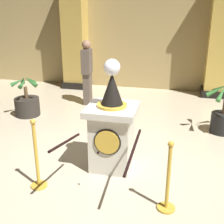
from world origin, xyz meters
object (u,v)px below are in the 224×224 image
pedestal_clock (112,129)px  potted_palm_left (27,104)px  stanchion_far (168,187)px  stanchion_near (37,164)px  bystander_guest (87,71)px  potted_palm_right (223,117)px

pedestal_clock → potted_palm_left: size_ratio=1.82×
stanchion_far → potted_palm_left: size_ratio=1.01×
stanchion_near → bystander_guest: bearing=96.6°
pedestal_clock → potted_palm_right: pedestal_clock is taller
stanchion_far → bystander_guest: (-2.31, 3.91, 0.55)m
stanchion_near → bystander_guest: (-0.44, 3.81, 0.52)m
potted_palm_left → potted_palm_right: (4.45, -0.00, 0.07)m
potted_palm_right → bystander_guest: size_ratio=0.64×
stanchion_near → potted_palm_left: 3.11m
stanchion_near → potted_palm_right: size_ratio=0.99×
potted_palm_right → pedestal_clock: bearing=-136.1°
stanchion_far → bystander_guest: 4.57m
potted_palm_right → bystander_guest: (-3.29, 1.15, 0.54)m
potted_palm_left → bystander_guest: size_ratio=0.59×
stanchion_near → pedestal_clock: bearing=41.4°
stanchion_far → potted_palm_right: (0.98, 2.76, 0.01)m
stanchion_near → bystander_guest: size_ratio=0.64×
bystander_guest → potted_palm_right: bearing=-19.2°
bystander_guest → potted_palm_left: bearing=-135.3°
pedestal_clock → stanchion_far: 1.35m
stanchion_far → stanchion_near: bearing=177.2°
pedestal_clock → potted_palm_right: bearing=43.9°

